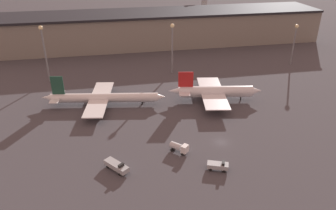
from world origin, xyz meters
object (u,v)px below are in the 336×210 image
at_px(airplane_1, 215,92).
at_px(service_vehicle_0, 117,166).
at_px(service_vehicle_1, 179,147).
at_px(airplane_0, 103,98).
at_px(service_vehicle_2, 218,166).

distance_m(airplane_1, service_vehicle_0, 54.05).
distance_m(service_vehicle_0, service_vehicle_1, 19.20).
height_order(airplane_0, service_vehicle_1, airplane_0).
relative_size(airplane_0, service_vehicle_1, 8.58).
bearing_deg(service_vehicle_1, airplane_0, 165.50).
relative_size(airplane_1, service_vehicle_1, 6.72).
distance_m(airplane_0, service_vehicle_2, 54.70).
bearing_deg(airplane_1, service_vehicle_1, -114.52).
relative_size(airplane_1, service_vehicle_0, 4.77).
relative_size(service_vehicle_1, service_vehicle_2, 0.88).
height_order(airplane_1, service_vehicle_0, airplane_1).
height_order(airplane_0, service_vehicle_2, airplane_0).
xyz_separation_m(service_vehicle_0, service_vehicle_2, (27.05, -5.11, -0.07)).
height_order(airplane_1, service_vehicle_1, airplane_1).
bearing_deg(service_vehicle_2, service_vehicle_0, -169.56).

